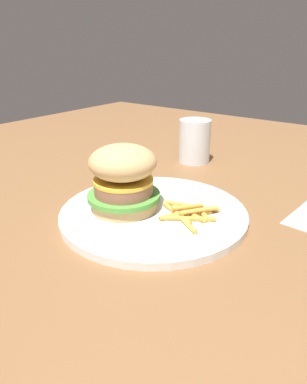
% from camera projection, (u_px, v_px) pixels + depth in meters
% --- Properties ---
extents(ground_plane, '(1.60, 1.60, 0.00)m').
position_uv_depth(ground_plane, '(158.00, 210.00, 0.58)').
color(ground_plane, brown).
extents(plate, '(0.29, 0.29, 0.01)m').
position_uv_depth(plate, '(154.00, 213.00, 0.55)').
color(plate, white).
rests_on(plate, ground_plane).
extents(sandwich, '(0.11, 0.11, 0.10)m').
position_uv_depth(sandwich, '(123.00, 178.00, 0.54)').
color(sandwich, tan).
rests_on(sandwich, plate).
extents(fries_pile, '(0.09, 0.10, 0.01)m').
position_uv_depth(fries_pile, '(189.00, 213.00, 0.53)').
color(fries_pile, gold).
rests_on(fries_pile, plate).
extents(drink_glass, '(0.07, 0.07, 0.09)m').
position_uv_depth(drink_glass, '(194.00, 144.00, 0.79)').
color(drink_glass, silver).
rests_on(drink_glass, ground_plane).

